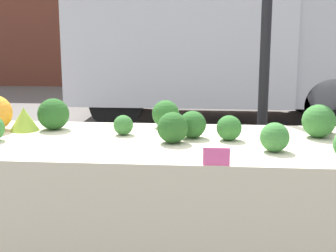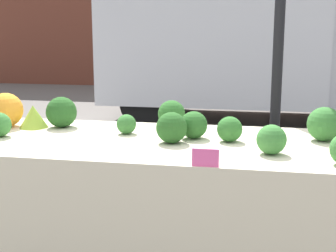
{
  "view_description": "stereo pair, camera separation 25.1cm",
  "coord_description": "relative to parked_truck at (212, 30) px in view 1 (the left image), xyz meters",
  "views": [
    {
      "loc": [
        0.21,
        -2.45,
        1.42
      ],
      "look_at": [
        0.0,
        0.0,
        0.92
      ],
      "focal_mm": 50.0,
      "sensor_mm": 36.0,
      "label": 1
    },
    {
      "loc": [
        0.46,
        -2.42,
        1.42
      ],
      "look_at": [
        0.0,
        0.0,
        0.92
      ],
      "focal_mm": 50.0,
      "sensor_mm": 36.0,
      "label": 2
    }
  ],
  "objects": [
    {
      "name": "broccoli_head_9",
      "position": [
        -0.23,
        -5.16,
        -0.52
      ],
      "size": [
        0.16,
        0.16,
        0.16
      ],
      "color": "#23511E",
      "rests_on": "market_table"
    },
    {
      "name": "market_table",
      "position": [
        -0.26,
        -5.18,
        -0.69
      ],
      "size": [
        2.39,
        0.94,
        0.84
      ],
      "color": "beige",
      "rests_on": "ground_plane"
    },
    {
      "name": "broccoli_head_8",
      "position": [
        0.57,
        -4.96,
        -0.51
      ],
      "size": [
        0.18,
        0.18,
        0.18
      ],
      "color": "#336B2D",
      "rests_on": "market_table"
    },
    {
      "name": "broccoli_head_1",
      "position": [
        0.64,
        -4.84,
        -0.54
      ],
      "size": [
        0.12,
        0.12,
        0.12
      ],
      "color": "#285B23",
      "rests_on": "market_table"
    },
    {
      "name": "romanesco_head",
      "position": [
        -1.13,
        -4.93,
        -0.53
      ],
      "size": [
        0.17,
        0.17,
        0.14
      ],
      "color": "#93B238",
      "rests_on": "market_table"
    },
    {
      "name": "broccoli_head_11",
      "position": [
        0.07,
        -5.07,
        -0.53
      ],
      "size": [
        0.14,
        0.14,
        0.14
      ],
      "color": "#2D6628",
      "rests_on": "market_table"
    },
    {
      "name": "price_sign",
      "position": [
        -0.0,
        -5.57,
        -0.56
      ],
      "size": [
        0.12,
        0.01,
        0.08
      ],
      "color": "#F45B9E",
      "rests_on": "market_table"
    },
    {
      "name": "broccoli_head_12",
      "position": [
        -0.96,
        -4.88,
        -0.51
      ],
      "size": [
        0.19,
        0.19,
        0.19
      ],
      "color": "#23511E",
      "rests_on": "market_table"
    },
    {
      "name": "broccoli_head_6",
      "position": [
        -0.13,
        -5.03,
        -0.53
      ],
      "size": [
        0.15,
        0.15,
        0.15
      ],
      "color": "#285B23",
      "rests_on": "market_table"
    },
    {
      "name": "broccoli_head_7",
      "position": [
        -0.52,
        -4.99,
        -0.54
      ],
      "size": [
        0.11,
        0.11,
        0.11
      ],
      "color": "#336B2D",
      "rests_on": "market_table"
    },
    {
      "name": "parked_truck",
      "position": [
        0.0,
        0.0,
        0.0
      ],
      "size": [
        4.58,
        2.16,
        2.72
      ],
      "color": "silver",
      "rests_on": "ground_plane"
    },
    {
      "name": "broccoli_head_3",
      "position": [
        -0.3,
        -4.76,
        -0.52
      ],
      "size": [
        0.17,
        0.17,
        0.17
      ],
      "color": "#285B23",
      "rests_on": "market_table"
    },
    {
      "name": "tent_pole",
      "position": [
        0.34,
        -4.32,
        -0.22
      ],
      "size": [
        0.07,
        0.07,
        2.43
      ],
      "color": "black",
      "rests_on": "ground_plane"
    },
    {
      "name": "broccoli_head_0",
      "position": [
        0.29,
        -5.3,
        -0.53
      ],
      "size": [
        0.14,
        0.14,
        0.14
      ],
      "color": "#387533",
      "rests_on": "market_table"
    }
  ]
}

